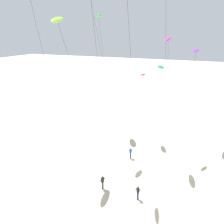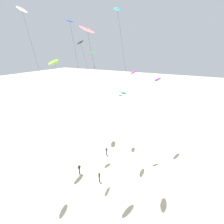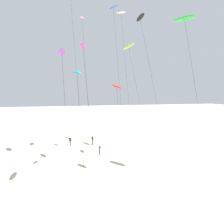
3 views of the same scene
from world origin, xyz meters
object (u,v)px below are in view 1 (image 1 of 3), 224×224
object	(u,v)px
kite_lime	(58,21)
kite_teal	(161,68)
kite_magenta	(168,41)
kite_flyer_nearest	(103,182)
kite_flyer_middle	(138,192)
kite_purple	(196,51)
kite_red	(143,75)
kite_green	(99,17)
kite_flyer_furthest	(131,153)

from	to	relation	value
kite_lime	kite_teal	distance (m)	12.97
kite_magenta	kite_flyer_nearest	world-z (taller)	kite_magenta
kite_flyer_nearest	kite_flyer_middle	distance (m)	4.22
kite_magenta	kite_flyer_middle	world-z (taller)	kite_magenta
kite_lime	kite_magenta	size ratio (longest dim) A/B	1.14
kite_purple	kite_red	bearing A→B (deg)	109.11
kite_lime	kite_flyer_middle	xyz separation A→B (m)	(-2.61, -10.48, -17.20)
kite_lime	kite_green	distance (m)	14.76
kite_purple	kite_teal	bearing A→B (deg)	161.55
kite_red	kite_green	bearing A→B (deg)	76.09
kite_red	kite_flyer_nearest	world-z (taller)	kite_red
kite_teal	kite_flyer_nearest	bearing A→B (deg)	153.99
kite_magenta	kite_flyer_middle	distance (m)	19.57
kite_red	kite_flyer_middle	xyz separation A→B (m)	(-15.09, -4.25, -9.71)
kite_magenta	kite_teal	size ratio (longest dim) A/B	1.23
kite_red	kite_flyer_furthest	distance (m)	11.93
kite_purple	kite_flyer_middle	bearing A→B (deg)	170.84
kite_lime	kite_purple	bearing A→B (deg)	-41.71
kite_lime	kite_magenta	xyz separation A→B (m)	(10.16, -10.14, -2.37)
kite_flyer_nearest	kite_red	bearing A→B (deg)	0.17
kite_lime	kite_red	world-z (taller)	kite_lime
kite_flyer_furthest	kite_purple	bearing A→B (deg)	-34.66
kite_teal	kite_flyer_furthest	bearing A→B (deg)	94.66
kite_flyer_middle	kite_flyer_furthest	xyz separation A→B (m)	(8.19, 3.64, 0.00)
kite_red	kite_purple	bearing A→B (deg)	-70.89
kite_purple	kite_magenta	bearing A→B (deg)	146.41
kite_green	kite_flyer_nearest	world-z (taller)	kite_green
kite_purple	kite_flyer_middle	xyz separation A→B (m)	(-17.54, 2.83, -13.31)
kite_flyer_middle	kite_flyer_furthest	bearing A→B (deg)	23.93
kite_flyer_furthest	kite_red	bearing A→B (deg)	5.12
kite_lime	kite_purple	distance (m)	20.38
kite_teal	kite_flyer_furthest	distance (m)	12.40
kite_purple	kite_flyer_nearest	size ratio (longest dim) A/B	8.77
kite_magenta	kite_teal	world-z (taller)	kite_magenta
kite_flyer_nearest	kite_flyer_middle	bearing A→B (deg)	-93.41
kite_lime	kite_flyer_middle	world-z (taller)	kite_lime
kite_lime	kite_teal	size ratio (longest dim) A/B	1.40
kite_magenta	kite_red	distance (m)	6.85
kite_green	kite_teal	bearing A→B (deg)	-124.94
kite_lime	kite_flyer_nearest	xyz separation A→B (m)	(-2.36, -6.27, -17.20)
kite_lime	kite_purple	xyz separation A→B (m)	(14.93, -13.31, -3.89)
kite_flyer_middle	kite_flyer_furthest	size ratio (longest dim) A/B	1.00
kite_green	kite_flyer_nearest	distance (m)	26.32
kite_magenta	kite_teal	distance (m)	5.19
kite_magenta	kite_flyer_nearest	distance (m)	19.78
kite_red	kite_flyer_middle	size ratio (longest dim) A/B	6.65
kite_lime	kite_red	size ratio (longest dim) A/B	1.69
kite_purple	kite_flyer_furthest	size ratio (longest dim) A/B	8.77
kite_red	kite_magenta	bearing A→B (deg)	-120.69
kite_flyer_nearest	kite_flyer_furthest	world-z (taller)	same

